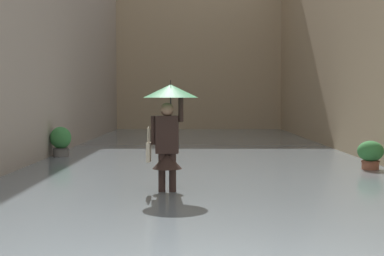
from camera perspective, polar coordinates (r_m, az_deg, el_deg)
The scene contains 7 objects.
ground_plane at distance 16.51m, azimuth 1.04°, elevation -3.06°, with size 60.00×60.00×0.00m, color #605B56.
flood_water at distance 16.50m, azimuth 1.05°, elevation -2.74°, with size 9.00×29.51×0.19m, color slate.
building_facade_left at distance 17.38m, azimuth 18.06°, elevation 10.35°, with size 2.04×27.51×8.02m.
building_facade_far at distance 29.29m, azimuth 0.68°, elevation 10.13°, with size 11.80×1.80×10.72m, color tan.
person_wading at distance 9.43m, azimuth -2.38°, elevation 0.83°, with size 0.92×0.92×2.06m.
potted_plant_mid_left at distance 13.05m, azimuth 17.56°, elevation -2.71°, with size 0.57×0.57×0.82m.
potted_plant_far_right at distance 15.52m, azimuth -13.11°, elevation -1.47°, with size 0.56×0.56×0.99m.
Camera 1 is at (0.25, 4.66, 1.76)m, focal length 52.87 mm.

